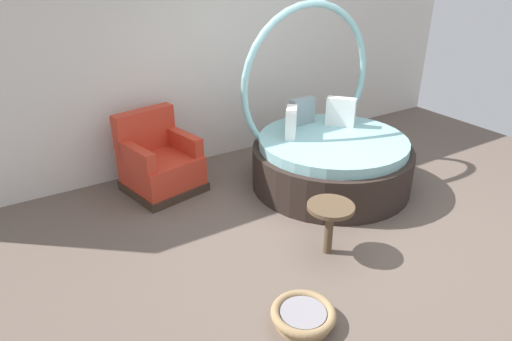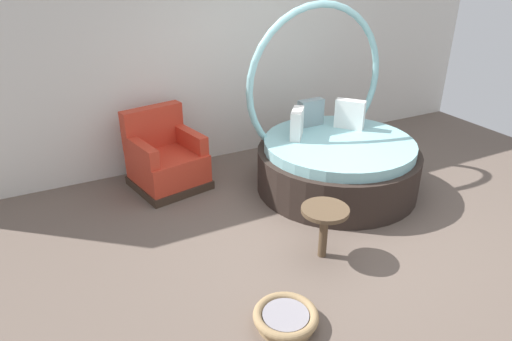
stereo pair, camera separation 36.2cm
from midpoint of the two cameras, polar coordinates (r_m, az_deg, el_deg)
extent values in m
cube|color=#66564C|center=(4.87, 12.13, -7.26)|extent=(8.00, 8.00, 0.02)
cube|color=silver|center=(6.17, -0.55, 15.24)|extent=(8.00, 0.12, 2.93)
cylinder|color=#2D231E|center=(5.54, 12.05, 0.15)|extent=(1.92, 1.92, 0.51)
cylinder|color=#8CC6CC|center=(5.41, 12.35, 3.15)|extent=(1.77, 1.77, 0.12)
torus|color=#8CC6CC|center=(5.61, 9.55, 10.76)|extent=(1.90, 0.08, 1.90)
cube|color=white|center=(5.75, 13.58, 6.92)|extent=(0.32, 0.35, 0.36)
cube|color=gray|center=(5.75, 8.73, 7.23)|extent=(0.34, 0.13, 0.33)
cube|color=white|center=(5.34, 7.17, 5.91)|extent=(0.31, 0.34, 0.34)
cube|color=#38281E|center=(5.61, -9.08, -1.53)|extent=(0.94, 0.94, 0.10)
cube|color=red|center=(5.52, -9.24, 0.50)|extent=(0.90, 0.90, 0.34)
cube|color=red|center=(5.61, -11.14, 5.43)|extent=(0.78, 0.31, 0.50)
cube|color=red|center=(5.27, -12.45, 2.31)|extent=(0.25, 0.69, 0.22)
cube|color=red|center=(5.55, -6.59, 3.99)|extent=(0.25, 0.69, 0.22)
cylinder|color=#9E7F56|center=(3.69, 6.72, -18.59)|extent=(0.44, 0.44, 0.06)
torus|color=#9E7F56|center=(3.64, 6.77, -17.86)|extent=(0.51, 0.51, 0.07)
cylinder|color=gray|center=(3.65, 6.76, -17.97)|extent=(0.36, 0.36, 0.05)
cylinder|color=brown|center=(4.30, 10.93, -7.98)|extent=(0.08, 0.08, 0.48)
cylinder|color=brown|center=(4.17, 11.23, -5.00)|extent=(0.44, 0.44, 0.04)
camera|label=1|loc=(0.18, -87.80, 1.07)|focal=31.60mm
camera|label=2|loc=(0.18, 92.20, -1.07)|focal=31.60mm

